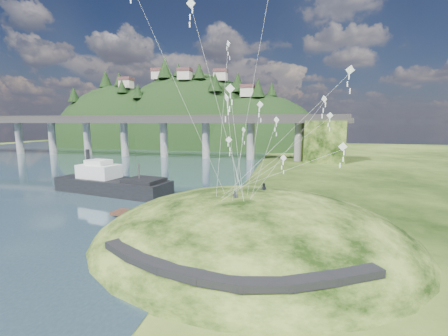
# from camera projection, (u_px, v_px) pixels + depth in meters

# --- Properties ---
(ground) EXTENTS (320.00, 320.00, 0.00)m
(ground) POSITION_uv_depth(u_px,v_px,m) (177.00, 238.00, 32.85)
(ground) COLOR black
(ground) RESTS_ON ground
(grass_hill) EXTENTS (36.00, 32.00, 13.00)m
(grass_hill) POSITION_uv_depth(u_px,v_px,m) (251.00, 250.00, 33.30)
(grass_hill) COLOR black
(grass_hill) RESTS_ON ground
(footpath) EXTENTS (22.29, 5.84, 0.83)m
(footpath) POSITION_uv_depth(u_px,v_px,m) (224.00, 269.00, 21.54)
(footpath) COLOR black
(footpath) RESTS_ON ground
(bridge) EXTENTS (160.00, 11.00, 15.00)m
(bridge) POSITION_uv_depth(u_px,v_px,m) (178.00, 130.00, 104.62)
(bridge) COLOR #2D2B2B
(bridge) RESTS_ON ground
(far_ridge) EXTENTS (153.00, 70.00, 94.50)m
(far_ridge) POSITION_uv_depth(u_px,v_px,m) (184.00, 160.00, 161.17)
(far_ridge) COLOR black
(far_ridge) RESTS_ON ground
(work_barge) EXTENTS (22.63, 9.95, 7.67)m
(work_barge) POSITION_uv_depth(u_px,v_px,m) (111.00, 182.00, 53.31)
(work_barge) COLOR black
(work_barge) RESTS_ON ground
(wooden_dock) EXTENTS (14.87, 4.18, 1.05)m
(wooden_dock) POSITION_uv_depth(u_px,v_px,m) (162.00, 217.00, 38.49)
(wooden_dock) COLOR #3B2118
(wooden_dock) RESTS_ON ground
(kite_flyers) EXTENTS (3.23, 4.79, 1.61)m
(kite_flyers) POSITION_uv_depth(u_px,v_px,m) (256.00, 185.00, 32.99)
(kite_flyers) COLOR #23252E
(kite_flyers) RESTS_ON ground
(kite_swarm) EXTENTS (18.52, 12.90, 18.51)m
(kite_swarm) POSITION_uv_depth(u_px,v_px,m) (255.00, 88.00, 29.55)
(kite_swarm) COLOR white
(kite_swarm) RESTS_ON ground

